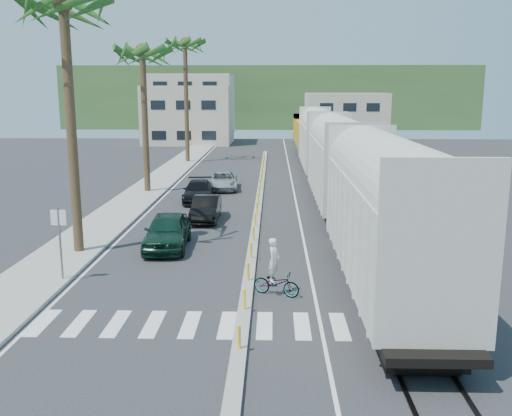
# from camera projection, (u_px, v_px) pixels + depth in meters

# --- Properties ---
(ground) EXTENTS (140.00, 140.00, 0.00)m
(ground) POSITION_uv_depth(u_px,v_px,m) (246.00, 303.00, 20.24)
(ground) COLOR #28282B
(ground) RESTS_ON ground
(sidewalk) EXTENTS (3.00, 90.00, 0.15)m
(sidewalk) POSITION_uv_depth(u_px,v_px,m) (153.00, 185.00, 44.95)
(sidewalk) COLOR gray
(sidewalk) RESTS_ON ground
(rails) EXTENTS (1.56, 100.00, 0.06)m
(rails) POSITION_uv_depth(u_px,v_px,m) (322.00, 180.00, 47.49)
(rails) COLOR black
(rails) RESTS_ON ground
(median) EXTENTS (0.45, 60.00, 0.85)m
(median) POSITION_uv_depth(u_px,v_px,m) (259.00, 197.00, 39.76)
(median) COLOR gray
(median) RESTS_ON ground
(crosswalk) EXTENTS (14.00, 2.20, 0.01)m
(crosswalk) POSITION_uv_depth(u_px,v_px,m) (243.00, 325.00, 18.28)
(crosswalk) COLOR silver
(crosswalk) RESTS_ON ground
(lane_markings) EXTENTS (9.42, 90.00, 0.01)m
(lane_markings) POSITION_uv_depth(u_px,v_px,m) (234.00, 186.00, 44.77)
(lane_markings) COLOR silver
(lane_markings) RESTS_ON ground
(freight_train) EXTENTS (3.00, 60.94, 5.85)m
(freight_train) POSITION_uv_depth(u_px,v_px,m) (330.00, 155.00, 40.51)
(freight_train) COLOR beige
(freight_train) RESTS_ON ground
(palm_trees) EXTENTS (3.50, 37.20, 13.75)m
(palm_trees) POSITION_uv_depth(u_px,v_px,m) (147.00, 41.00, 40.51)
(palm_trees) COLOR brown
(palm_trees) RESTS_ON ground
(street_sign) EXTENTS (0.60, 0.08, 3.00)m
(street_sign) POSITION_uv_depth(u_px,v_px,m) (60.00, 233.00, 22.01)
(street_sign) COLOR slate
(street_sign) RESTS_ON ground
(buildings) EXTENTS (38.00, 27.00, 10.00)m
(buildings) POSITION_uv_depth(u_px,v_px,m) (227.00, 110.00, 89.68)
(buildings) COLOR #B6A790
(buildings) RESTS_ON ground
(hillside) EXTENTS (80.00, 20.00, 12.00)m
(hillside) POSITION_uv_depth(u_px,v_px,m) (269.00, 97.00, 116.91)
(hillside) COLOR #385628
(hillside) RESTS_ON ground
(car_lead) EXTENTS (2.41, 5.05, 1.66)m
(car_lead) POSITION_uv_depth(u_px,v_px,m) (167.00, 231.00, 27.11)
(car_lead) COLOR black
(car_lead) RESTS_ON ground
(car_second) EXTENTS (1.56, 4.29, 1.40)m
(car_second) POSITION_uv_depth(u_px,v_px,m) (206.00, 209.00, 32.89)
(car_second) COLOR black
(car_second) RESTS_ON ground
(car_third) EXTENTS (2.60, 5.08, 1.40)m
(car_third) POSITION_uv_depth(u_px,v_px,m) (198.00, 191.00, 38.56)
(car_third) COLOR black
(car_third) RESTS_ON ground
(car_rear) EXTENTS (2.76, 5.00, 1.32)m
(car_rear) POSITION_uv_depth(u_px,v_px,m) (223.00, 181.00, 43.27)
(car_rear) COLOR #B6B9BC
(car_rear) RESTS_ON ground
(cyclist) EXTENTS (1.85, 2.19, 2.16)m
(cyclist) POSITION_uv_depth(u_px,v_px,m) (276.00, 278.00, 20.84)
(cyclist) COLOR #9EA0A5
(cyclist) RESTS_ON ground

